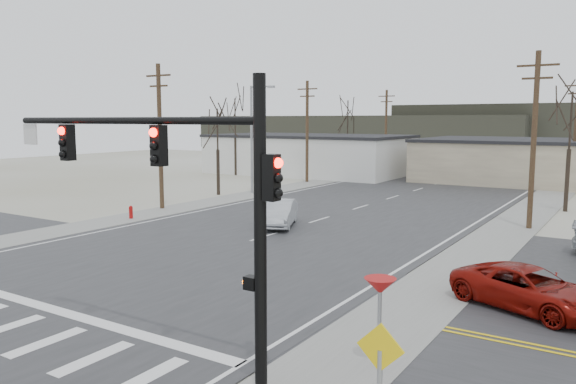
{
  "coord_description": "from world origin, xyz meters",
  "views": [
    {
      "loc": [
        16.77,
        -16.04,
        6.23
      ],
      "look_at": [
        1.74,
        7.62,
        2.6
      ],
      "focal_mm": 35.0,
      "sensor_mm": 36.0,
      "label": 1
    }
  ],
  "objects_px": {
    "sedan_crossing": "(279,213)",
    "car_far_a": "(520,172)",
    "traffic_signal_mast": "(194,186)",
    "car_far_b": "(441,158)",
    "fire_hydrant": "(131,212)",
    "car_parked_red": "(529,289)"
  },
  "relations": [
    {
      "from": "sedan_crossing",
      "to": "car_far_a",
      "type": "distance_m",
      "value": 36.11
    },
    {
      "from": "traffic_signal_mast",
      "to": "car_far_b",
      "type": "relative_size",
      "value": 2.1
    },
    {
      "from": "sedan_crossing",
      "to": "car_far_b",
      "type": "xyz_separation_m",
      "value": [
        -6.52,
        51.95,
        -0.03
      ]
    },
    {
      "from": "fire_hydrant",
      "to": "car_far_a",
      "type": "relative_size",
      "value": 0.17
    },
    {
      "from": "fire_hydrant",
      "to": "car_parked_red",
      "type": "distance_m",
      "value": 24.59
    },
    {
      "from": "traffic_signal_mast",
      "to": "car_far_a",
      "type": "height_order",
      "value": "traffic_signal_mast"
    },
    {
      "from": "sedan_crossing",
      "to": "car_parked_red",
      "type": "relative_size",
      "value": 0.92
    },
    {
      "from": "traffic_signal_mast",
      "to": "sedan_crossing",
      "type": "height_order",
      "value": "traffic_signal_mast"
    },
    {
      "from": "fire_hydrant",
      "to": "car_far_a",
      "type": "height_order",
      "value": "car_far_a"
    },
    {
      "from": "fire_hydrant",
      "to": "sedan_crossing",
      "type": "bearing_deg",
      "value": 17.77
    },
    {
      "from": "traffic_signal_mast",
      "to": "car_parked_red",
      "type": "bearing_deg",
      "value": 57.33
    },
    {
      "from": "car_far_b",
      "to": "car_parked_red",
      "type": "relative_size",
      "value": 0.85
    },
    {
      "from": "traffic_signal_mast",
      "to": "car_far_a",
      "type": "distance_m",
      "value": 52.77
    },
    {
      "from": "sedan_crossing",
      "to": "car_far_a",
      "type": "xyz_separation_m",
      "value": [
        6.94,
        35.43,
        -0.02
      ]
    },
    {
      "from": "sedan_crossing",
      "to": "car_far_a",
      "type": "bearing_deg",
      "value": 54.89
    },
    {
      "from": "fire_hydrant",
      "to": "car_far_a",
      "type": "distance_m",
      "value": 41.65
    },
    {
      "from": "fire_hydrant",
      "to": "car_far_b",
      "type": "distance_m",
      "value": 54.97
    },
    {
      "from": "car_parked_red",
      "to": "traffic_signal_mast",
      "type": "bearing_deg",
      "value": 169.57
    },
    {
      "from": "traffic_signal_mast",
      "to": "car_parked_red",
      "type": "relative_size",
      "value": 1.78
    },
    {
      "from": "sedan_crossing",
      "to": "car_far_b",
      "type": "relative_size",
      "value": 1.08
    },
    {
      "from": "fire_hydrant",
      "to": "car_parked_red",
      "type": "bearing_deg",
      "value": -11.32
    },
    {
      "from": "traffic_signal_mast",
      "to": "car_far_b",
      "type": "distance_m",
      "value": 70.91
    }
  ]
}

